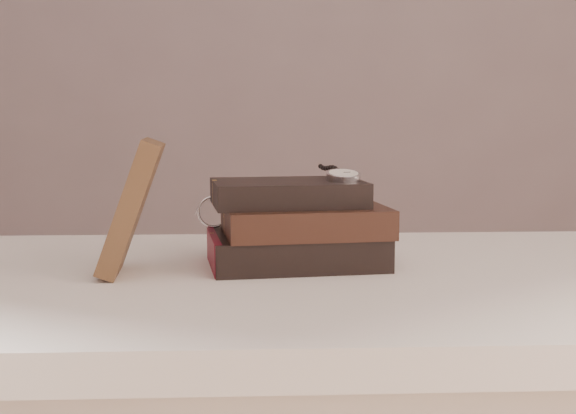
{
  "coord_description": "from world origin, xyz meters",
  "views": [
    {
      "loc": [
        -0.05,
        -0.55,
        0.94
      ],
      "look_at": [
        -0.0,
        0.4,
        0.82
      ],
      "focal_mm": 46.88,
      "sensor_mm": 36.0,
      "label": 1
    }
  ],
  "objects": [
    {
      "name": "table",
      "position": [
        0.0,
        0.35,
        0.66
      ],
      "size": [
        1.0,
        0.6,
        0.75
      ],
      "color": "white",
      "rests_on": "ground"
    },
    {
      "name": "book_stack",
      "position": [
        0.01,
        0.4,
        0.8
      ],
      "size": [
        0.24,
        0.17,
        0.11
      ],
      "color": "black",
      "rests_on": "table"
    },
    {
      "name": "journal",
      "position": [
        -0.19,
        0.35,
        0.83
      ],
      "size": [
        0.09,
        0.11,
        0.16
      ],
      "primitive_type": "cube",
      "rotation": [
        0.0,
        0.35,
        0.06
      ],
      "color": "#402818",
      "rests_on": "table"
    },
    {
      "name": "pocket_watch",
      "position": [
        0.07,
        0.4,
        0.87
      ],
      "size": [
        0.05,
        0.15,
        0.02
      ],
      "color": "silver",
      "rests_on": "book_stack"
    },
    {
      "name": "eyeglasses",
      "position": [
        -0.08,
        0.46,
        0.81
      ],
      "size": [
        0.1,
        0.12,
        0.04
      ],
      "color": "silver",
      "rests_on": "book_stack"
    }
  ]
}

